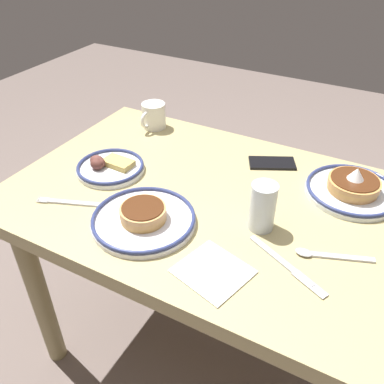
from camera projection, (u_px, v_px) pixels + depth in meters
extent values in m
plane|color=#6B5C56|center=(203.00, 347.00, 1.60)|extent=(6.00, 6.00, 0.00)
cube|color=tan|center=(207.00, 201.00, 1.18)|extent=(1.13, 0.76, 0.05)
cylinder|color=#918459|center=(365.00, 281.00, 1.42)|extent=(0.06, 0.06, 0.69)
cylinder|color=#918459|center=(138.00, 202.00, 1.79)|extent=(0.06, 0.06, 0.69)
cylinder|color=#918459|center=(39.00, 294.00, 1.37)|extent=(0.06, 0.06, 0.69)
cylinder|color=white|center=(111.00, 169.00, 1.27)|extent=(0.21, 0.21, 0.01)
torus|color=navy|center=(110.00, 166.00, 1.26)|extent=(0.21, 0.21, 0.01)
cube|color=tan|center=(118.00, 163.00, 1.27)|extent=(0.10, 0.06, 0.02)
ellipsoid|color=brown|center=(99.00, 162.00, 1.26)|extent=(0.04, 0.03, 0.03)
ellipsoid|color=#582E27|center=(97.00, 164.00, 1.25)|extent=(0.04, 0.03, 0.03)
ellipsoid|color=brown|center=(97.00, 161.00, 1.26)|extent=(0.05, 0.04, 0.04)
cylinder|color=white|center=(351.00, 192.00, 1.17)|extent=(0.26, 0.26, 0.01)
torus|color=navy|center=(352.00, 189.00, 1.16)|extent=(0.26, 0.26, 0.01)
cylinder|color=#D3924C|center=(352.00, 188.00, 1.16)|extent=(0.14, 0.14, 0.01)
cylinder|color=gold|center=(353.00, 185.00, 1.15)|extent=(0.14, 0.14, 0.01)
cylinder|color=#CE8E4B|center=(354.00, 181.00, 1.15)|extent=(0.14, 0.14, 0.01)
cylinder|color=#4C2814|center=(355.00, 179.00, 1.14)|extent=(0.13, 0.13, 0.00)
cone|color=white|center=(357.00, 174.00, 1.13)|extent=(0.05, 0.05, 0.03)
cylinder|color=white|center=(144.00, 221.00, 1.07)|extent=(0.27, 0.27, 0.01)
torus|color=navy|center=(143.00, 217.00, 1.06)|extent=(0.27, 0.27, 0.01)
cylinder|color=gold|center=(143.00, 217.00, 1.06)|extent=(0.12, 0.12, 0.01)
cylinder|color=tan|center=(143.00, 213.00, 1.05)|extent=(0.12, 0.12, 0.01)
cylinder|color=tan|center=(143.00, 210.00, 1.04)|extent=(0.12, 0.12, 0.01)
cylinder|color=#4C2814|center=(143.00, 207.00, 1.04)|extent=(0.11, 0.11, 0.00)
cylinder|color=white|center=(154.00, 116.00, 1.49)|extent=(0.08, 0.08, 0.09)
torus|color=white|center=(147.00, 120.00, 1.46)|extent=(0.02, 0.06, 0.06)
cylinder|color=brown|center=(153.00, 108.00, 1.47)|extent=(0.07, 0.07, 0.01)
cylinder|color=silver|center=(263.00, 207.00, 1.02)|extent=(0.07, 0.07, 0.13)
cylinder|color=black|center=(262.00, 213.00, 1.03)|extent=(0.06, 0.06, 0.09)
cube|color=black|center=(272.00, 163.00, 1.30)|extent=(0.16, 0.13, 0.01)
cube|color=white|center=(213.00, 271.00, 0.93)|extent=(0.18, 0.18, 0.00)
cube|color=silver|center=(69.00, 202.00, 1.14)|extent=(0.16, 0.07, 0.01)
cube|color=silver|center=(44.00, 198.00, 1.15)|extent=(0.03, 0.01, 0.00)
cube|color=silver|center=(43.00, 199.00, 1.15)|extent=(0.03, 0.01, 0.00)
cube|color=silver|center=(42.00, 201.00, 1.14)|extent=(0.03, 0.01, 0.00)
cube|color=silver|center=(41.00, 202.00, 1.14)|extent=(0.03, 0.01, 0.00)
cube|color=silver|center=(280.00, 260.00, 0.96)|extent=(0.18, 0.10, 0.01)
cube|color=silver|center=(309.00, 284.00, 0.90)|extent=(0.09, 0.06, 0.00)
cube|color=silver|center=(337.00, 257.00, 0.97)|extent=(0.17, 0.07, 0.01)
ellipsoid|color=silver|center=(304.00, 252.00, 0.97)|extent=(0.04, 0.03, 0.01)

